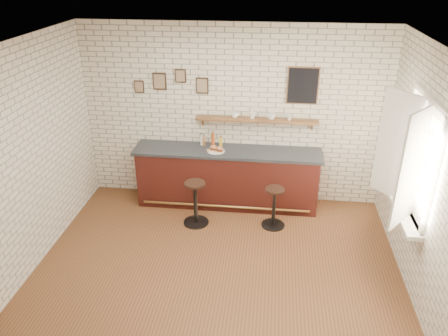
{
  "coord_description": "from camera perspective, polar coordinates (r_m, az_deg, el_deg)",
  "views": [
    {
      "loc": [
        0.66,
        -4.83,
        3.91
      ],
      "look_at": [
        -0.02,
        0.9,
        1.07
      ],
      "focal_mm": 35.0,
      "sensor_mm": 36.0,
      "label": 1
    }
  ],
  "objects": [
    {
      "name": "bar_stool_left",
      "position": [
        6.92,
        -3.76,
        -4.41
      ],
      "size": [
        0.41,
        0.41,
        0.73
      ],
      "color": "black",
      "rests_on": "ground"
    },
    {
      "name": "casement_window",
      "position": [
        5.86,
        23.02,
        1.3
      ],
      "size": [
        0.4,
        1.3,
        1.56
      ],
      "color": "white",
      "rests_on": "ground"
    },
    {
      "name": "potato_chips",
      "position": [
        7.13,
        -1.13,
        2.3
      ],
      "size": [
        0.27,
        0.18,
        0.0
      ],
      "color": "gold",
      "rests_on": "sandwich_plate"
    },
    {
      "name": "bar_counter",
      "position": [
        7.4,
        0.44,
        -1.21
      ],
      "size": [
        3.1,
        0.65,
        1.01
      ],
      "color": "#3F1511",
      "rests_on": "ground"
    },
    {
      "name": "bitters_bottle_amber",
      "position": [
        7.32,
        -1.45,
        3.72
      ],
      "size": [
        0.06,
        0.06,
        0.26
      ],
      "color": "#AF4C1C",
      "rests_on": "bar_counter"
    },
    {
      "name": "bar_stool_right",
      "position": [
        6.9,
        6.55,
        -4.96
      ],
      "size": [
        0.37,
        0.37,
        0.67
      ],
      "color": "black",
      "rests_on": "ground"
    },
    {
      "name": "sandwich_plate",
      "position": [
        7.13,
        -1.04,
        2.24
      ],
      "size": [
        0.28,
        0.28,
        0.01
      ],
      "primitive_type": "cylinder",
      "color": "white",
      "rests_on": "bar_counter"
    },
    {
      "name": "shelf_cup_a",
      "position": [
        7.16,
        1.44,
        6.88
      ],
      "size": [
        0.15,
        0.15,
        0.09
      ],
      "primitive_type": "imported",
      "rotation": [
        0.0,
        0.0,
        0.37
      ],
      "color": "white",
      "rests_on": "wall_shelf"
    },
    {
      "name": "shelf_cup_c",
      "position": [
        7.13,
        6.23,
        6.72
      ],
      "size": [
        0.16,
        0.16,
        0.1
      ],
      "primitive_type": "imported",
      "rotation": [
        0.0,
        0.0,
        1.28
      ],
      "color": "white",
      "rests_on": "wall_shelf"
    },
    {
      "name": "back_wall_decor",
      "position": [
        7.07,
        3.05,
        10.87
      ],
      "size": [
        2.96,
        0.02,
        0.56
      ],
      "color": "black",
      "rests_on": "ground"
    },
    {
      "name": "wall_shelf",
      "position": [
        7.16,
        4.29,
        6.26
      ],
      "size": [
        2.0,
        0.18,
        0.18
      ],
      "color": "brown",
      "rests_on": "ground"
    },
    {
      "name": "book_lower",
      "position": [
        6.16,
        22.1,
        -4.74
      ],
      "size": [
        0.19,
        0.24,
        0.02
      ],
      "primitive_type": "imported",
      "rotation": [
        0.0,
        0.0,
        -0.13
      ],
      "color": "tan",
      "rests_on": "window_sill"
    },
    {
      "name": "ground",
      "position": [
        6.25,
        -0.81,
        -12.55
      ],
      "size": [
        5.0,
        5.0,
        0.0
      ],
      "primitive_type": "plane",
      "color": "brown",
      "rests_on": "ground"
    },
    {
      "name": "condiment_bottle_yellow",
      "position": [
        7.31,
        -0.42,
        3.45
      ],
      "size": [
        0.05,
        0.05,
        0.18
      ],
      "color": "yellow",
      "rests_on": "bar_counter"
    },
    {
      "name": "book_upper",
      "position": [
        6.16,
        22.11,
        -4.55
      ],
      "size": [
        0.16,
        0.21,
        0.02
      ],
      "primitive_type": "imported",
      "rotation": [
        0.0,
        0.0,
        0.03
      ],
      "color": "tan",
      "rests_on": "book_lower"
    },
    {
      "name": "bitters_bottle_white",
      "position": [
        7.35,
        -2.91,
        3.65
      ],
      "size": [
        0.05,
        0.05,
        0.21
      ],
      "color": "silver",
      "rests_on": "bar_counter"
    },
    {
      "name": "ciabatta_sandwich",
      "position": [
        7.11,
        -0.96,
        2.57
      ],
      "size": [
        0.25,
        0.18,
        0.08
      ],
      "color": "tan",
      "rests_on": "sandwich_plate"
    },
    {
      "name": "shelf_cup_b",
      "position": [
        7.14,
        3.73,
        6.84
      ],
      "size": [
        0.14,
        0.14,
        0.1
      ],
      "primitive_type": "imported",
      "rotation": [
        0.0,
        0.0,
        1.29
      ],
      "color": "white",
      "rests_on": "wall_shelf"
    },
    {
      "name": "bitters_bottle_brown",
      "position": [
        7.35,
        -2.65,
        3.57
      ],
      "size": [
        0.06,
        0.06,
        0.19
      ],
      "color": "brown",
      "rests_on": "bar_counter"
    },
    {
      "name": "shelf_cup_d",
      "position": [
        7.14,
        8.56,
        6.54
      ],
      "size": [
        0.13,
        0.13,
        0.09
      ],
      "primitive_type": "imported",
      "rotation": [
        0.0,
        0.0,
        0.53
      ],
      "color": "white",
      "rests_on": "wall_shelf"
    },
    {
      "name": "window_sill",
      "position": [
        6.2,
        22.2,
        -5.02
      ],
      "size": [
        0.2,
        1.35,
        0.06
      ],
      "color": "white",
      "rests_on": "ground"
    }
  ]
}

